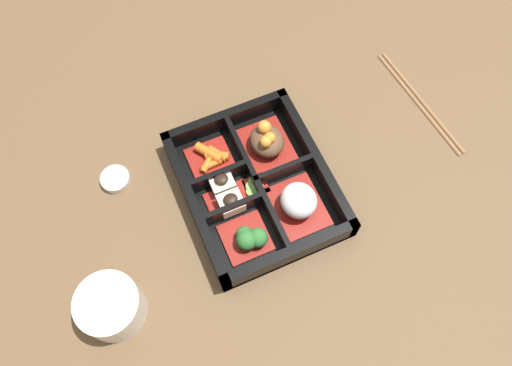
# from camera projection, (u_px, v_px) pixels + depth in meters

# --- Properties ---
(ground_plane) EXTENTS (3.00, 3.00, 0.00)m
(ground_plane) POSITION_uv_depth(u_px,v_px,m) (256.00, 190.00, 0.79)
(ground_plane) COLOR brown
(bento_base) EXTENTS (0.26, 0.22, 0.01)m
(bento_base) POSITION_uv_depth(u_px,v_px,m) (256.00, 188.00, 0.79)
(bento_base) COLOR black
(bento_base) RESTS_ON ground_plane
(bento_rim) EXTENTS (0.26, 0.22, 0.04)m
(bento_rim) POSITION_uv_depth(u_px,v_px,m) (254.00, 184.00, 0.77)
(bento_rim) COLOR black
(bento_rim) RESTS_ON ground_plane
(bowl_stew) EXTENTS (0.10, 0.08, 0.05)m
(bowl_stew) POSITION_uv_depth(u_px,v_px,m) (267.00, 141.00, 0.79)
(bowl_stew) COLOR maroon
(bowl_stew) RESTS_ON bento_base
(bowl_rice) EXTENTS (0.10, 0.08, 0.05)m
(bowl_rice) POSITION_uv_depth(u_px,v_px,m) (298.00, 202.00, 0.75)
(bowl_rice) COLOR maroon
(bowl_rice) RESTS_ON bento_base
(bowl_carrots) EXTENTS (0.06, 0.07, 0.02)m
(bowl_carrots) POSITION_uv_depth(u_px,v_px,m) (211.00, 157.00, 0.80)
(bowl_carrots) COLOR maroon
(bowl_carrots) RESTS_ON bento_base
(bowl_tofu) EXTENTS (0.07, 0.07, 0.03)m
(bowl_tofu) POSITION_uv_depth(u_px,v_px,m) (226.00, 193.00, 0.76)
(bowl_tofu) COLOR maroon
(bowl_tofu) RESTS_ON bento_base
(bowl_greens) EXTENTS (0.07, 0.07, 0.04)m
(bowl_greens) POSITION_uv_depth(u_px,v_px,m) (249.00, 238.00, 0.73)
(bowl_greens) COLOR maroon
(bowl_greens) RESTS_ON bento_base
(bowl_pickles) EXTENTS (0.04, 0.04, 0.01)m
(bowl_pickles) POSITION_uv_depth(u_px,v_px,m) (254.00, 187.00, 0.78)
(bowl_pickles) COLOR maroon
(bowl_pickles) RESTS_ON bento_base
(tea_cup) EXTENTS (0.09, 0.09, 0.06)m
(tea_cup) POSITION_uv_depth(u_px,v_px,m) (111.00, 307.00, 0.68)
(tea_cup) COLOR beige
(tea_cup) RESTS_ON ground_plane
(chopsticks) EXTENTS (0.23, 0.04, 0.01)m
(chopsticks) POSITION_uv_depth(u_px,v_px,m) (420.00, 101.00, 0.86)
(chopsticks) COLOR brown
(chopsticks) RESTS_ON ground_plane
(sauce_dish) EXTENTS (0.05, 0.05, 0.01)m
(sauce_dish) POSITION_uv_depth(u_px,v_px,m) (115.00, 179.00, 0.79)
(sauce_dish) COLOR beige
(sauce_dish) RESTS_ON ground_plane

